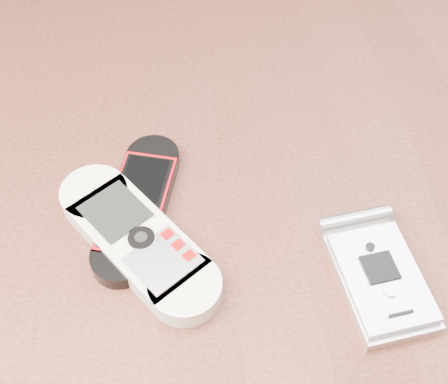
{
  "coord_description": "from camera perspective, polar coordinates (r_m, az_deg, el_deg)",
  "views": [
    {
      "loc": [
        -0.03,
        -0.28,
        1.13
      ],
      "look_at": [
        0.01,
        0.0,
        0.76
      ],
      "focal_mm": 50.0,
      "sensor_mm": 36.0,
      "label": 1
    }
  ],
  "objects": [
    {
      "name": "table",
      "position": [
        0.56,
        -0.51,
        -7.32
      ],
      "size": [
        1.2,
        0.8,
        0.75
      ],
      "color": "black",
      "rests_on": "ground"
    },
    {
      "name": "nokia_white",
      "position": [
        0.45,
        -7.93,
        -4.32
      ],
      "size": [
        0.13,
        0.16,
        0.02
      ],
      "primitive_type": "cube",
      "rotation": [
        0.0,
        0.0,
        0.61
      ],
      "color": "white",
      "rests_on": "table"
    },
    {
      "name": "motorola_razr",
      "position": [
        0.44,
        14.03,
        -7.47
      ],
      "size": [
        0.06,
        0.11,
        0.02
      ],
      "primitive_type": "cube",
      "rotation": [
        0.0,
        0.0,
        0.11
      ],
      "color": "silver",
      "rests_on": "table"
    },
    {
      "name": "nokia_black_red",
      "position": [
        0.47,
        -7.91,
        -1.23
      ],
      "size": [
        0.08,
        0.14,
        0.01
      ],
      "primitive_type": "cube",
      "rotation": [
        0.0,
        0.0,
        -0.31
      ],
      "color": "black",
      "rests_on": "table"
    }
  ]
}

